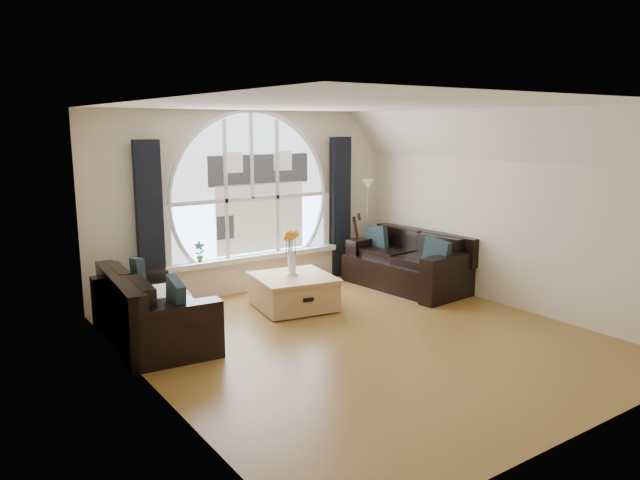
{
  "coord_description": "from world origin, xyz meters",
  "views": [
    {
      "loc": [
        -4.26,
        -5.26,
        2.49
      ],
      "look_at": [
        0.0,
        0.9,
        1.05
      ],
      "focal_mm": 33.75,
      "sensor_mm": 36.0,
      "label": 1
    }
  ],
  "objects_px": {
    "coffee_chest": "(293,291)",
    "floor_lamp": "(367,227)",
    "vase_flowers": "(292,247)",
    "guitar": "(354,244)",
    "potted_plant": "(199,252)",
    "sofa_left": "(152,307)",
    "sofa_right": "(407,262)"
  },
  "relations": [
    {
      "from": "coffee_chest",
      "to": "floor_lamp",
      "type": "height_order",
      "value": "floor_lamp"
    },
    {
      "from": "vase_flowers",
      "to": "guitar",
      "type": "bearing_deg",
      "value": 27.86
    },
    {
      "from": "coffee_chest",
      "to": "potted_plant",
      "type": "xyz_separation_m",
      "value": [
        -0.87,
        1.14,
        0.45
      ]
    },
    {
      "from": "floor_lamp",
      "to": "potted_plant",
      "type": "xyz_separation_m",
      "value": [
        -2.95,
        0.17,
        -0.1
      ]
    },
    {
      "from": "sofa_left",
      "to": "guitar",
      "type": "relative_size",
      "value": 1.75
    },
    {
      "from": "sofa_right",
      "to": "guitar",
      "type": "bearing_deg",
      "value": 92.52
    },
    {
      "from": "potted_plant",
      "to": "guitar",
      "type": "bearing_deg",
      "value": -2.37
    },
    {
      "from": "floor_lamp",
      "to": "potted_plant",
      "type": "distance_m",
      "value": 2.96
    },
    {
      "from": "sofa_left",
      "to": "floor_lamp",
      "type": "xyz_separation_m",
      "value": [
        4.11,
        1.11,
        0.4
      ]
    },
    {
      "from": "sofa_right",
      "to": "vase_flowers",
      "type": "height_order",
      "value": "vase_flowers"
    },
    {
      "from": "guitar",
      "to": "coffee_chest",
      "type": "bearing_deg",
      "value": -168.45
    },
    {
      "from": "vase_flowers",
      "to": "guitar",
      "type": "height_order",
      "value": "vase_flowers"
    },
    {
      "from": "sofa_right",
      "to": "vase_flowers",
      "type": "distance_m",
      "value": 2.05
    },
    {
      "from": "coffee_chest",
      "to": "guitar",
      "type": "xyz_separation_m",
      "value": [
        1.86,
        1.03,
        0.28
      ]
    },
    {
      "from": "coffee_chest",
      "to": "guitar",
      "type": "relative_size",
      "value": 0.96
    },
    {
      "from": "coffee_chest",
      "to": "vase_flowers",
      "type": "bearing_deg",
      "value": 84.19
    },
    {
      "from": "vase_flowers",
      "to": "floor_lamp",
      "type": "xyz_separation_m",
      "value": [
        2.07,
        0.91,
        -0.05
      ]
    },
    {
      "from": "sofa_left",
      "to": "coffee_chest",
      "type": "relative_size",
      "value": 1.83
    },
    {
      "from": "sofa_left",
      "to": "potted_plant",
      "type": "height_order",
      "value": "potted_plant"
    },
    {
      "from": "coffee_chest",
      "to": "vase_flowers",
      "type": "distance_m",
      "value": 0.6
    },
    {
      "from": "floor_lamp",
      "to": "potted_plant",
      "type": "height_order",
      "value": "floor_lamp"
    },
    {
      "from": "vase_flowers",
      "to": "floor_lamp",
      "type": "height_order",
      "value": "floor_lamp"
    },
    {
      "from": "vase_flowers",
      "to": "floor_lamp",
      "type": "relative_size",
      "value": 0.44
    },
    {
      "from": "coffee_chest",
      "to": "sofa_left",
      "type": "bearing_deg",
      "value": -166.86
    },
    {
      "from": "sofa_right",
      "to": "sofa_left",
      "type": "bearing_deg",
      "value": 175.26
    },
    {
      "from": "sofa_left",
      "to": "floor_lamp",
      "type": "distance_m",
      "value": 4.27
    },
    {
      "from": "floor_lamp",
      "to": "guitar",
      "type": "height_order",
      "value": "floor_lamp"
    },
    {
      "from": "potted_plant",
      "to": "sofa_right",
      "type": "bearing_deg",
      "value": -23.21
    },
    {
      "from": "guitar",
      "to": "sofa_right",
      "type": "bearing_deg",
      "value": -99.52
    },
    {
      "from": "floor_lamp",
      "to": "vase_flowers",
      "type": "bearing_deg",
      "value": -156.19
    },
    {
      "from": "sofa_right",
      "to": "guitar",
      "type": "xyz_separation_m",
      "value": [
        -0.16,
        1.12,
        0.13
      ]
    },
    {
      "from": "sofa_right",
      "to": "coffee_chest",
      "type": "bearing_deg",
      "value": 171.9
    }
  ]
}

